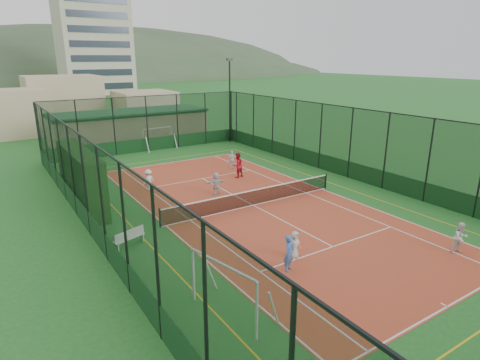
# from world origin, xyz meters

# --- Properties ---
(ground) EXTENTS (300.00, 300.00, 0.00)m
(ground) POSITION_xyz_m (0.00, 0.00, 0.00)
(ground) COLOR #226428
(ground) RESTS_ON ground
(court_slab) EXTENTS (11.17, 23.97, 0.01)m
(court_slab) POSITION_xyz_m (0.00, 0.00, 0.01)
(court_slab) COLOR #BB3F29
(court_slab) RESTS_ON ground
(tennis_net) EXTENTS (11.67, 0.12, 1.06)m
(tennis_net) POSITION_xyz_m (0.00, 0.00, 0.53)
(tennis_net) COLOR black
(tennis_net) RESTS_ON ground
(perimeter_fence) EXTENTS (18.12, 34.12, 5.00)m
(perimeter_fence) POSITION_xyz_m (0.00, 0.00, 2.50)
(perimeter_fence) COLOR black
(perimeter_fence) RESTS_ON ground
(floodlight_ne) EXTENTS (0.60, 0.26, 8.25)m
(floodlight_ne) POSITION_xyz_m (8.60, 16.60, 4.12)
(floodlight_ne) COLOR black
(floodlight_ne) RESTS_ON ground
(clubhouse) EXTENTS (15.20, 7.20, 3.15)m
(clubhouse) POSITION_xyz_m (0.00, 22.00, 1.57)
(clubhouse) COLOR tan
(clubhouse) RESTS_ON ground
(apartment_tower) EXTENTS (15.00, 12.00, 30.00)m
(apartment_tower) POSITION_xyz_m (12.00, 82.00, 15.00)
(apartment_tower) COLOR beige
(apartment_tower) RESTS_ON ground
(distant_hills) EXTENTS (200.00, 60.00, 24.00)m
(distant_hills) POSITION_xyz_m (0.00, 150.00, 0.00)
(distant_hills) COLOR #384C33
(distant_hills) RESTS_ON ground
(hedge_left) EXTENTS (1.13, 7.51, 3.29)m
(hedge_left) POSITION_xyz_m (-8.30, 5.56, 1.64)
(hedge_left) COLOR black
(hedge_left) RESTS_ON ground
(white_bench) EXTENTS (1.62, 0.90, 0.88)m
(white_bench) POSITION_xyz_m (-7.80, -1.21, 0.44)
(white_bench) COLOR white
(white_bench) RESTS_ON ground
(futsal_goal_near) EXTENTS (3.24, 1.56, 2.01)m
(futsal_goal_near) POSITION_xyz_m (-6.90, -8.16, 1.01)
(futsal_goal_near) COLOR white
(futsal_goal_near) RESTS_ON ground
(futsal_goal_far) EXTENTS (3.12, 1.25, 1.96)m
(futsal_goal_far) POSITION_xyz_m (1.08, 17.43, 0.98)
(futsal_goal_far) COLOR white
(futsal_goal_far) RESTS_ON ground
(child_near_left) EXTENTS (0.64, 0.45, 1.24)m
(child_near_left) POSITION_xyz_m (-2.19, -6.24, 0.63)
(child_near_left) COLOR silver
(child_near_left) RESTS_ON court_slab
(child_near_mid) EXTENTS (0.66, 0.58, 1.53)m
(child_near_mid) POSITION_xyz_m (-3.05, -6.92, 0.78)
(child_near_mid) COLOR #4470C3
(child_near_mid) RESTS_ON court_slab
(child_near_right) EXTENTS (0.83, 0.73, 1.43)m
(child_near_right) POSITION_xyz_m (4.27, -9.84, 0.72)
(child_near_right) COLOR white
(child_near_right) RESTS_ON court_slab
(child_far_left) EXTENTS (1.02, 0.81, 1.39)m
(child_far_left) POSITION_xyz_m (-4.12, 6.02, 0.71)
(child_far_left) COLOR silver
(child_far_left) RESTS_ON court_slab
(child_far_right) EXTENTS (0.89, 0.56, 1.42)m
(child_far_right) POSITION_xyz_m (3.20, 7.53, 0.72)
(child_far_right) COLOR white
(child_far_right) RESTS_ON court_slab
(child_far_back) EXTENTS (1.37, 0.57, 1.43)m
(child_far_back) POSITION_xyz_m (-0.85, 2.90, 0.73)
(child_far_back) COLOR silver
(child_far_back) RESTS_ON court_slab
(coach) EXTENTS (0.99, 0.83, 1.80)m
(coach) POSITION_xyz_m (2.31, 5.34, 0.91)
(coach) COLOR red
(coach) RESTS_ON court_slab
(tennis_balls) EXTENTS (5.37, 1.22, 0.07)m
(tennis_balls) POSITION_xyz_m (-1.18, 1.53, 0.04)
(tennis_balls) COLOR #CCE033
(tennis_balls) RESTS_ON court_slab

